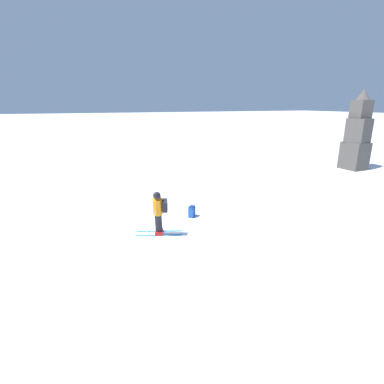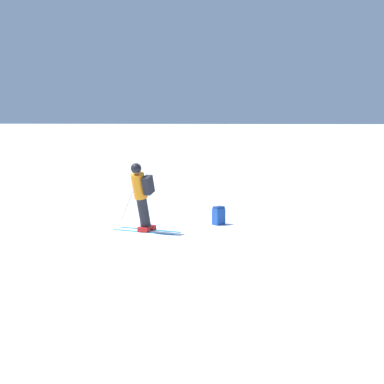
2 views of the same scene
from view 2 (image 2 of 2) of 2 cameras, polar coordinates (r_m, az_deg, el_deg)
The scene contains 3 objects.
ground_plane at distance 17.80m, azimuth -3.42°, elevation -2.67°, with size 300.00×300.00×0.00m, color white.
skier at distance 16.01m, azimuth -4.52°, elevation -0.15°, with size 1.49×1.79×1.82m.
spare_backpack at distance 17.31m, azimuth 2.38°, elevation -2.12°, with size 0.37×0.37×0.50m.
Camera 2 is at (17.40, 2.22, 3.02)m, focal length 60.00 mm.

